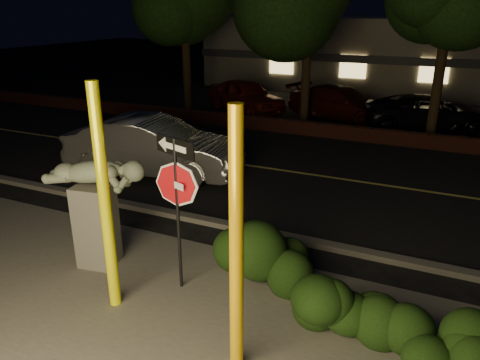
% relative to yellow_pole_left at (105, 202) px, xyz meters
% --- Properties ---
extents(ground, '(90.00, 90.00, 0.00)m').
position_rel_yellow_pole_left_xyz_m(ground, '(1.44, 10.39, -1.82)').
color(ground, black).
rests_on(ground, ground).
extents(patio, '(14.00, 6.00, 0.02)m').
position_rel_yellow_pole_left_xyz_m(patio, '(1.44, -0.61, -1.81)').
color(patio, '#4C4944').
rests_on(patio, ground).
extents(road, '(80.00, 8.00, 0.01)m').
position_rel_yellow_pole_left_xyz_m(road, '(1.44, 7.39, -1.81)').
color(road, black).
rests_on(road, ground).
extents(lane_marking, '(80.00, 0.12, 0.00)m').
position_rel_yellow_pole_left_xyz_m(lane_marking, '(1.44, 7.39, -1.80)').
color(lane_marking, '#AF9F46').
rests_on(lane_marking, road).
extents(curb, '(80.00, 0.25, 0.12)m').
position_rel_yellow_pole_left_xyz_m(curb, '(1.44, 3.29, -1.76)').
color(curb, '#4C4944').
rests_on(curb, ground).
extents(brick_wall, '(40.00, 0.35, 0.50)m').
position_rel_yellow_pole_left_xyz_m(brick_wall, '(1.44, 11.69, -1.57)').
color(brick_wall, '#411B15').
rests_on(brick_wall, ground).
extents(parking_lot, '(40.00, 12.00, 0.01)m').
position_rel_yellow_pole_left_xyz_m(parking_lot, '(1.44, 17.39, -1.81)').
color(parking_lot, black).
rests_on(parking_lot, ground).
extents(building, '(22.00, 10.20, 4.00)m').
position_rel_yellow_pole_left_xyz_m(building, '(1.44, 25.38, 0.18)').
color(building, '#696454').
rests_on(building, ground).
extents(yellow_pole_left, '(0.18, 0.18, 3.63)m').
position_rel_yellow_pole_left_xyz_m(yellow_pole_left, '(0.00, 0.00, 0.00)').
color(yellow_pole_left, '#FDF80B').
rests_on(yellow_pole_left, ground).
extents(yellow_pole_right, '(0.18, 0.18, 3.60)m').
position_rel_yellow_pole_left_xyz_m(yellow_pole_right, '(2.41, -0.47, -0.02)').
color(yellow_pole_right, '#EDB00B').
rests_on(yellow_pole_right, ground).
extents(signpost, '(0.86, 0.32, 2.68)m').
position_rel_yellow_pole_left_xyz_m(signpost, '(0.72, 0.87, 0.09)').
color(signpost, black).
rests_on(signpost, ground).
extents(sculpture, '(2.00, 0.82, 2.13)m').
position_rel_yellow_pole_left_xyz_m(sculpture, '(-1.05, 0.92, -0.51)').
color(sculpture, '#4C4944').
rests_on(sculpture, ground).
extents(hedge_center, '(2.40, 1.63, 1.14)m').
position_rel_yellow_pole_left_xyz_m(hedge_center, '(1.80, 1.84, -1.25)').
color(hedge_center, black).
rests_on(hedge_center, ground).
extents(hedge_right, '(1.69, 1.09, 1.03)m').
position_rel_yellow_pole_left_xyz_m(hedge_right, '(3.64, 0.81, -1.30)').
color(hedge_right, black).
rests_on(hedge_right, ground).
extents(hedge_far_right, '(1.42, 0.91, 0.97)m').
position_rel_yellow_pole_left_xyz_m(hedge_far_right, '(4.82, 0.69, -1.33)').
color(hedge_far_right, black).
rests_on(hedge_far_right, ground).
extents(silver_sedan, '(5.21, 2.47, 1.65)m').
position_rel_yellow_pole_left_xyz_m(silver_sedan, '(-3.04, 5.58, -0.99)').
color(silver_sedan, '#A2A1A5').
rests_on(silver_sedan, ground).
extents(parked_car_red, '(4.56, 3.48, 1.45)m').
position_rel_yellow_pole_left_xyz_m(parked_car_red, '(-4.22, 14.64, -1.09)').
color(parked_car_red, maroon).
rests_on(parked_car_red, ground).
extents(parked_car_darkred, '(5.12, 3.25, 1.38)m').
position_rel_yellow_pole_left_xyz_m(parked_car_darkred, '(0.17, 14.86, -1.13)').
color(parked_car_darkred, '#46120C').
rests_on(parked_car_darkred, ground).
extents(parked_car_dark, '(5.36, 3.68, 1.36)m').
position_rel_yellow_pole_left_xyz_m(parked_car_dark, '(3.71, 14.38, -1.14)').
color(parked_car_dark, black).
rests_on(parked_car_dark, ground).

